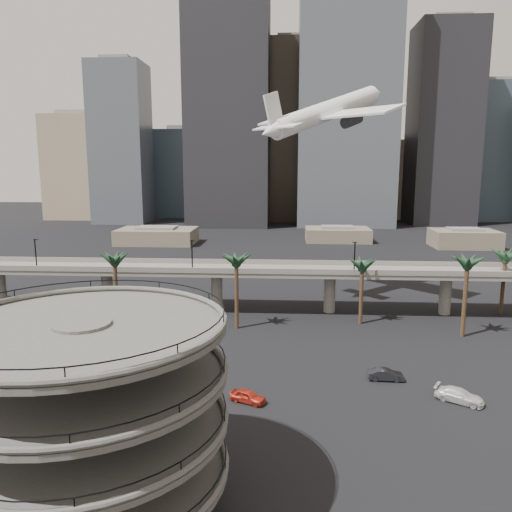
# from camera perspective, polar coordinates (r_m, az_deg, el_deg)

# --- Properties ---
(ground) EXTENTS (700.00, 700.00, 0.00)m
(ground) POSITION_cam_1_polar(r_m,az_deg,el_deg) (48.43, -0.05, -25.03)
(ground) COLOR black
(ground) RESTS_ON ground
(parking_ramp) EXTENTS (22.20, 22.20, 17.35)m
(parking_ramp) POSITION_cam_1_polar(r_m,az_deg,el_deg) (42.72, -18.78, -15.44)
(parking_ramp) COLOR #4E4C49
(parking_ramp) RESTS_ON ground
(overpass) EXTENTS (130.00, 9.30, 14.70)m
(overpass) POSITION_cam_1_polar(r_m,az_deg,el_deg) (96.74, 1.95, -2.12)
(overpass) COLOR #67625C
(overpass) RESTS_ON ground
(palm_trees) EXTENTS (76.40, 18.40, 14.00)m
(palm_trees) POSITION_cam_1_polar(r_m,az_deg,el_deg) (88.73, 9.33, -0.76)
(palm_trees) COLOR #4C3520
(palm_trees) RESTS_ON ground
(low_buildings) EXTENTS (135.00, 27.50, 6.80)m
(low_buildings) POSITION_cam_1_polar(r_m,az_deg,el_deg) (183.57, 4.83, 2.29)
(low_buildings) COLOR #625948
(low_buildings) RESTS_ON ground
(skyline) EXTENTS (269.00, 86.00, 121.96)m
(skyline) POSITION_cam_1_polar(r_m,az_deg,el_deg) (257.44, 6.48, 13.82)
(skyline) COLOR #7F6F57
(skyline) RESTS_ON ground
(airborne_jet) EXTENTS (29.63, 29.90, 14.60)m
(airborne_jet) POSITION_cam_1_polar(r_m,az_deg,el_deg) (106.92, 8.13, 15.98)
(airborne_jet) COLOR white
(airborne_jet) RESTS_ON ground
(car_a) EXTENTS (4.79, 3.40, 1.51)m
(car_a) POSITION_cam_1_polar(r_m,az_deg,el_deg) (62.18, -0.94, -15.73)
(car_a) COLOR red
(car_a) RESTS_ON ground
(car_b) EXTENTS (4.75, 1.80, 1.55)m
(car_b) POSITION_cam_1_polar(r_m,az_deg,el_deg) (70.01, 14.60, -12.99)
(car_b) COLOR black
(car_b) RESTS_ON ground
(car_c) EXTENTS (6.02, 4.88, 1.64)m
(car_c) POSITION_cam_1_polar(r_m,az_deg,el_deg) (66.84, 22.22, -14.54)
(car_c) COLOR silver
(car_c) RESTS_ON ground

